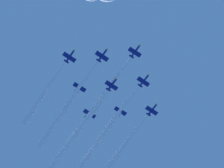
% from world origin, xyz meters
% --- Properties ---
extents(jet_lead, '(33.52, 47.12, 3.67)m').
position_xyz_m(jet_lead, '(-4.42, 7.11, 205.70)').
color(jet_lead, navy).
extents(jet_port_inner, '(32.84, 44.61, 3.66)m').
position_xyz_m(jet_port_inner, '(1.21, 24.02, 205.46)').
color(jet_port_inner, navy).
extents(jet_starboard_inner, '(35.35, 48.42, 3.66)m').
position_xyz_m(jet_starboard_inner, '(-24.88, 9.01, 202.11)').
color(jet_starboard_inner, navy).
extents(jet_port_mid, '(35.21, 48.00, 3.68)m').
position_xyz_m(jet_port_mid, '(-19.55, 27.26, 202.49)').
color(jet_port_mid, navy).
extents(jet_starboard_mid, '(34.27, 47.68, 3.66)m').
position_xyz_m(jet_starboard_mid, '(5.53, 44.55, 203.57)').
color(jet_starboard_mid, navy).
extents(jet_port_outer, '(36.36, 49.23, 3.65)m').
position_xyz_m(jet_port_outer, '(-44.79, 10.58, 204.50)').
color(jet_port_outer, navy).
extents(jet_starboard_outer, '(33.11, 46.87, 3.66)m').
position_xyz_m(jet_starboard_outer, '(-12.92, 45.04, 205.76)').
color(jet_starboard_outer, navy).
extents(jet_trail_port, '(33.41, 46.42, 3.66)m').
position_xyz_m(jet_trail_port, '(-37.60, 27.26, 203.06)').
color(jet_trail_port, navy).
extents(jet_trail_starboard, '(36.27, 50.08, 3.68)m').
position_xyz_m(jet_trail_starboard, '(-34.24, 48.19, 204.84)').
color(jet_trail_starboard, navy).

